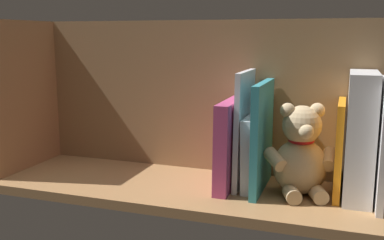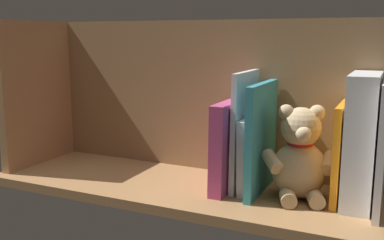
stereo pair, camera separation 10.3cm
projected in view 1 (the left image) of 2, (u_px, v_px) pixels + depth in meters
ground_plane at (192, 189)px, 106.38cm from camera, size 97.03×31.03×2.20cm
shelf_back_panel at (209, 97)px, 114.94cm from camera, size 97.03×1.50×38.38cm
shelf_side_divider at (24, 95)px, 117.52cm from camera, size 2.40×25.03×38.38cm
book_0 at (381, 142)px, 92.92cm from camera, size 1.36×19.55×25.96cm
dictionary_thick_white at (360, 136)px, 95.30cm from camera, size 5.79×16.78×27.16cm
book_1 at (339, 148)px, 97.81cm from camera, size 1.47×15.68×20.75cm
teddy_bear at (301, 155)px, 98.01cm from camera, size 15.56×15.52×20.36cm
book_2 at (262, 136)px, 100.96cm from camera, size 1.66×19.60×24.50cm
book_3 at (253, 151)px, 103.90cm from camera, size 2.50×16.48×16.70cm
book_4 at (244, 129)px, 103.81cm from camera, size 1.62×16.17×26.72cm
book_5 at (231, 143)px, 103.73cm from camera, size 3.38×19.48×20.18cm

